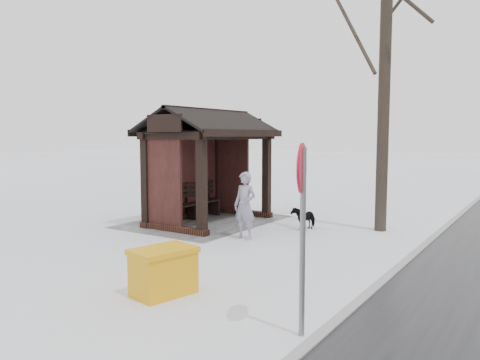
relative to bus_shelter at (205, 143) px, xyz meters
name	(u,v)px	position (x,y,z in m)	size (l,w,h in m)	color
ground	(210,223)	(0.00, 0.16, -2.17)	(120.00, 120.00, 0.00)	white
kerb	(420,249)	(0.00, 5.66, -2.16)	(120.00, 0.15, 0.06)	gray
trampled_patch	(204,221)	(0.00, -0.04, -2.16)	(4.20, 3.20, 0.02)	gray
bus_shelter	(205,143)	(0.00, 0.00, 0.00)	(3.60, 2.40, 3.09)	#391B14
pedestrian	(245,206)	(1.17, 2.05, -1.39)	(0.56, 0.37, 1.55)	gray
dog	(304,218)	(-0.59, 2.69, -1.87)	(0.31, 0.69, 0.58)	black
grit_bin	(163,271)	(5.02, 3.11, -1.81)	(1.04, 0.82, 0.71)	orange
road_sign	(302,197)	(5.18, 5.44, -0.51)	(0.56, 0.21, 2.28)	slate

